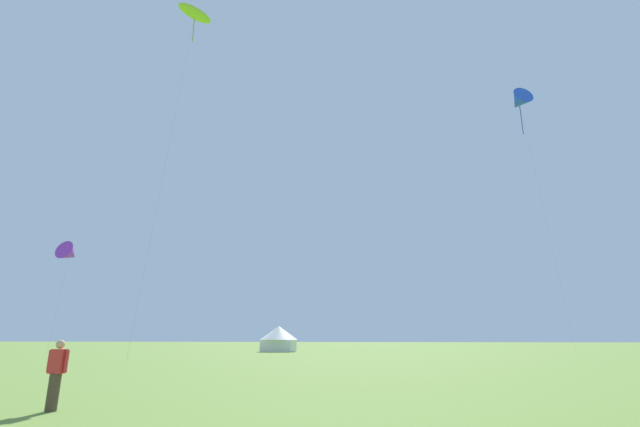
# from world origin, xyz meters

# --- Properties ---
(kite_blue_delta) EXTENTS (3.46, 3.62, 32.91)m
(kite_blue_delta) POSITION_xyz_m (23.35, 50.56, 31.29)
(kite_blue_delta) COLOR blue
(kite_blue_delta) RESTS_ON ground
(kite_purple_delta) EXTENTS (2.38, 2.60, 12.30)m
(kite_purple_delta) POSITION_xyz_m (-29.90, 40.75, 10.97)
(kite_purple_delta) COLOR purple
(kite_purple_delta) RESTS_ON ground
(kite_lime_parafoil) EXTENTS (3.99, 3.92, 34.95)m
(kite_lime_parafoil) POSITION_xyz_m (-13.23, 32.44, 34.28)
(kite_lime_parafoil) COLOR #99DB2D
(kite_lime_parafoil) RESTS_ON ground
(person_spectator) EXTENTS (0.57, 0.28, 1.73)m
(person_spectator) POSITION_xyz_m (-3.11, 6.57, 0.85)
(person_spectator) COLOR #473828
(person_spectator) RESTS_ON ground
(festival_tent_center) EXTENTS (5.09, 5.09, 3.31)m
(festival_tent_center) POSITION_xyz_m (-9.13, 56.19, 1.83)
(festival_tent_center) COLOR white
(festival_tent_center) RESTS_ON ground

